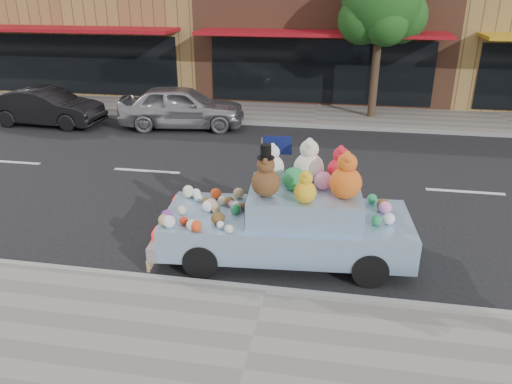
% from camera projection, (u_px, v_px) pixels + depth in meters
% --- Properties ---
extents(ground, '(120.00, 120.00, 0.00)m').
position_uv_depth(ground, '(298.00, 181.00, 12.52)').
color(ground, black).
rests_on(ground, ground).
extents(near_sidewalk, '(60.00, 3.00, 0.12)m').
position_uv_depth(near_sidewalk, '(249.00, 355.00, 6.61)').
color(near_sidewalk, gray).
rests_on(near_sidewalk, ground).
extents(far_sidewalk, '(60.00, 3.00, 0.12)m').
position_uv_depth(far_sidewalk, '(315.00, 115.00, 18.39)').
color(far_sidewalk, gray).
rests_on(far_sidewalk, ground).
extents(near_kerb, '(60.00, 0.12, 0.13)m').
position_uv_depth(near_kerb, '(266.00, 291.00, 7.97)').
color(near_kerb, gray).
rests_on(near_kerb, ground).
extents(far_kerb, '(60.00, 0.12, 0.13)m').
position_uv_depth(far_kerb, '(312.00, 126.00, 17.03)').
color(far_kerb, gray).
rests_on(far_kerb, ground).
extents(storefront_left, '(10.00, 9.80, 7.30)m').
position_uv_depth(storefront_left, '(115.00, 3.00, 23.57)').
color(storefront_left, olive).
rests_on(storefront_left, ground).
extents(storefront_mid, '(10.00, 9.80, 7.30)m').
position_uv_depth(storefront_mid, '(328.00, 5.00, 21.95)').
color(storefront_mid, brown).
rests_on(storefront_mid, ground).
extents(street_tree, '(3.00, 2.70, 5.22)m').
position_uv_depth(street_tree, '(381.00, 11.00, 16.69)').
color(street_tree, '#38281C').
rests_on(street_tree, ground).
extents(car_silver, '(4.41, 2.26, 1.44)m').
position_uv_depth(car_silver, '(182.00, 107.00, 16.82)').
color(car_silver, '#A1A0A4').
rests_on(car_silver, ground).
extents(car_dark, '(3.92, 1.53, 1.27)m').
position_uv_depth(car_dark, '(47.00, 107.00, 17.14)').
color(car_dark, black).
rests_on(car_dark, ground).
extents(art_car, '(4.61, 2.09, 2.24)m').
position_uv_depth(art_car, '(289.00, 218.00, 8.77)').
color(art_car, black).
rests_on(art_car, ground).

